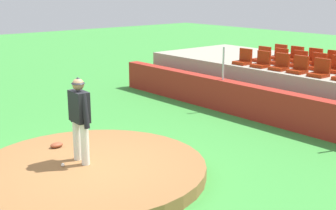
# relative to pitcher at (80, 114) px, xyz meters

# --- Properties ---
(ground_plane) EXTENTS (60.00, 60.00, 0.00)m
(ground_plane) POSITION_rel_pitcher_xyz_m (0.24, 0.07, -1.29)
(ground_plane) COLOR #398E38
(pitchers_mound) EXTENTS (4.69, 4.69, 0.26)m
(pitchers_mound) POSITION_rel_pitcher_xyz_m (0.24, 0.07, -1.16)
(pitchers_mound) COLOR brown
(pitchers_mound) RESTS_ON ground_plane
(pitcher) EXTENTS (0.73, 0.29, 1.77)m
(pitcher) POSITION_rel_pitcher_xyz_m (0.00, 0.00, 0.00)
(pitcher) COLOR silver
(pitcher) RESTS_ON pitchers_mound
(baseball) EXTENTS (0.07, 0.07, 0.07)m
(baseball) POSITION_rel_pitcher_xyz_m (-0.01, -0.43, -0.99)
(baseball) COLOR white
(baseball) RESTS_ON pitchers_mound
(fielding_glove) EXTENTS (0.21, 0.31, 0.11)m
(fielding_glove) POSITION_rel_pitcher_xyz_m (-1.14, 0.01, -0.97)
(fielding_glove) COLOR brown
(fielding_glove) RESTS_ON pitchers_mound
(brick_barrier) EXTENTS (13.18, 0.40, 0.97)m
(brick_barrier) POSITION_rel_pitcher_xyz_m (0.24, 5.93, -0.80)
(brick_barrier) COLOR #A1271D
(brick_barrier) RESTS_ON ground_plane
(fence_post_left) EXTENTS (0.06, 0.06, 1.01)m
(fence_post_left) POSITION_rel_pitcher_xyz_m (-1.65, 5.93, 0.19)
(fence_post_left) COLOR silver
(fence_post_left) RESTS_ON brick_barrier
(bleacher_platform) EXTENTS (12.47, 4.05, 1.30)m
(bleacher_platform) POSITION_rel_pitcher_xyz_m (0.24, 8.66, -0.64)
(bleacher_platform) COLOR gray
(bleacher_platform) RESTS_ON ground_plane
(stadium_chair_0) EXTENTS (0.48, 0.44, 0.50)m
(stadium_chair_0) POSITION_rel_pitcher_xyz_m (-1.89, 7.14, 0.17)
(stadium_chair_0) COLOR #98240A
(stadium_chair_0) RESTS_ON bleacher_platform
(stadium_chair_1) EXTENTS (0.48, 0.44, 0.50)m
(stadium_chair_1) POSITION_rel_pitcher_xyz_m (-1.14, 7.14, 0.17)
(stadium_chair_1) COLOR #98240A
(stadium_chair_1) RESTS_ON bleacher_platform
(stadium_chair_2) EXTENTS (0.48, 0.44, 0.50)m
(stadium_chair_2) POSITION_rel_pitcher_xyz_m (-0.46, 7.17, 0.17)
(stadium_chair_2) COLOR #98240A
(stadium_chair_2) RESTS_ON bleacher_platform
(stadium_chair_3) EXTENTS (0.48, 0.44, 0.50)m
(stadium_chair_3) POSITION_rel_pitcher_xyz_m (0.21, 7.17, 0.17)
(stadium_chair_3) COLOR #98240A
(stadium_chair_3) RESTS_ON bleacher_platform
(stadium_chair_4) EXTENTS (0.48, 0.44, 0.50)m
(stadium_chair_4) POSITION_rel_pitcher_xyz_m (0.92, 7.14, 0.17)
(stadium_chair_4) COLOR #98240A
(stadium_chair_4) RESTS_ON bleacher_platform
(stadium_chair_7) EXTENTS (0.48, 0.44, 0.50)m
(stadium_chair_7) POSITION_rel_pitcher_xyz_m (-1.84, 8.06, 0.17)
(stadium_chair_7) COLOR #98240A
(stadium_chair_7) RESTS_ON bleacher_platform
(stadium_chair_8) EXTENTS (0.48, 0.44, 0.50)m
(stadium_chair_8) POSITION_rel_pitcher_xyz_m (-1.15, 8.06, 0.17)
(stadium_chair_8) COLOR #98240A
(stadium_chair_8) RESTS_ON bleacher_platform
(stadium_chair_9) EXTENTS (0.48, 0.44, 0.50)m
(stadium_chair_9) POSITION_rel_pitcher_xyz_m (-0.44, 8.08, 0.17)
(stadium_chair_9) COLOR #98240A
(stadium_chair_9) RESTS_ON bleacher_platform
(stadium_chair_10) EXTENTS (0.48, 0.44, 0.50)m
(stadium_chair_10) POSITION_rel_pitcher_xyz_m (0.23, 8.09, 0.17)
(stadium_chair_10) COLOR #98240A
(stadium_chair_10) RESTS_ON bleacher_platform
(stadium_chair_14) EXTENTS (0.48, 0.44, 0.50)m
(stadium_chair_14) POSITION_rel_pitcher_xyz_m (-1.84, 8.96, 0.17)
(stadium_chair_14) COLOR #98240A
(stadium_chair_14) RESTS_ON bleacher_platform
(stadium_chair_15) EXTENTS (0.48, 0.44, 0.50)m
(stadium_chair_15) POSITION_rel_pitcher_xyz_m (-1.15, 8.94, 0.17)
(stadium_chair_15) COLOR #98240A
(stadium_chair_15) RESTS_ON bleacher_platform
(stadium_chair_16) EXTENTS (0.48, 0.44, 0.50)m
(stadium_chair_16) POSITION_rel_pitcher_xyz_m (-0.46, 8.97, 0.17)
(stadium_chair_16) COLOR #98240A
(stadium_chair_16) RESTS_ON bleacher_platform
(stadium_chair_17) EXTENTS (0.48, 0.44, 0.50)m
(stadium_chair_17) POSITION_rel_pitcher_xyz_m (0.22, 8.96, 0.17)
(stadium_chair_17) COLOR #98240A
(stadium_chair_17) RESTS_ON bleacher_platform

